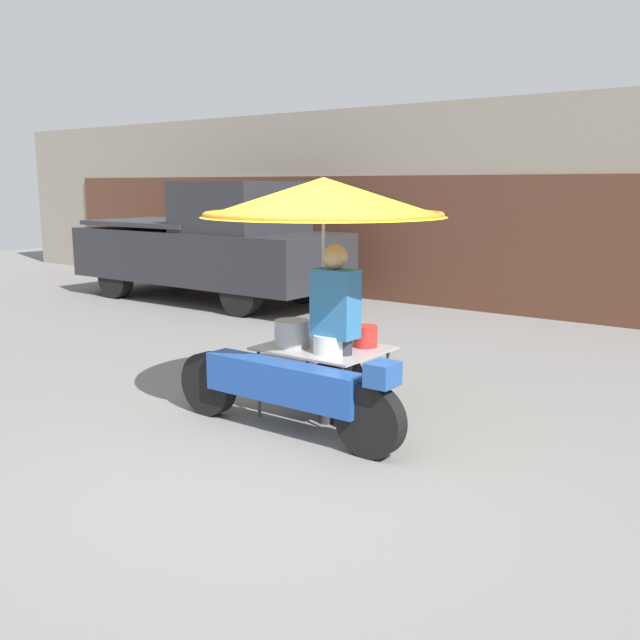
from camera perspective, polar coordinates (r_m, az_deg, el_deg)
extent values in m
plane|color=slate|center=(5.40, -3.13, -11.43)|extent=(36.00, 36.00, 0.00)
cube|color=gray|center=(12.21, 21.64, 8.38)|extent=(28.00, 2.00, 3.37)
cube|color=#563323|center=(11.26, 20.04, 5.33)|extent=(23.80, 0.06, 2.19)
cylinder|color=black|center=(5.45, 4.05, -8.05)|extent=(0.57, 0.14, 0.57)
cylinder|color=black|center=(6.49, -8.89, -5.04)|extent=(0.57, 0.14, 0.57)
cube|color=#1E479E|center=(5.88, -3.02, -4.96)|extent=(1.52, 0.24, 0.32)
cube|color=#234C93|center=(5.28, 5.03, -4.34)|extent=(0.20, 0.24, 0.18)
cylinder|color=black|center=(6.56, 1.57, -4.99)|extent=(0.51, 0.14, 0.51)
cylinder|color=#515156|center=(5.82, 1.76, -6.53)|extent=(0.03, 0.03, 0.61)
cylinder|color=#515156|center=(6.39, 5.41, -4.98)|extent=(0.03, 0.03, 0.61)
cylinder|color=#515156|center=(6.36, -4.91, -5.07)|extent=(0.03, 0.03, 0.61)
cylinder|color=#515156|center=(6.88, -0.98, -3.79)|extent=(0.03, 0.03, 0.61)
cube|color=#9E9EA3|center=(6.27, 0.27, -2.27)|extent=(1.05, 0.83, 0.02)
cylinder|color=#B2B2B7|center=(6.17, 0.28, 2.98)|extent=(0.03, 0.03, 1.14)
cone|color=yellow|center=(6.11, 0.28, 9.81)|extent=(2.10, 2.10, 0.33)
torus|color=orange|center=(6.11, 0.28, 8.45)|extent=(2.04, 2.04, 0.05)
cylinder|color=#939399|center=(6.27, -2.26, -1.08)|extent=(0.31, 0.31, 0.24)
cylinder|color=silver|center=(6.05, 0.98, -1.89)|extent=(0.33, 0.33, 0.16)
cylinder|color=red|center=(6.27, 3.65, -1.31)|extent=(0.21, 0.21, 0.19)
cylinder|color=#2D2D33|center=(6.16, 0.53, -4.79)|extent=(0.14, 0.14, 0.77)
cylinder|color=#2D2D33|center=(6.06, 1.91, -5.06)|extent=(0.14, 0.14, 0.77)
cube|color=teal|center=(5.96, 1.24, 1.33)|extent=(0.38, 0.22, 0.58)
sphere|color=tan|center=(5.91, 1.25, 5.10)|extent=(0.21, 0.21, 0.21)
cylinder|color=black|center=(11.22, -6.33, 2.12)|extent=(0.72, 0.24, 0.72)
cylinder|color=black|center=(12.42, -1.30, 3.03)|extent=(0.72, 0.24, 0.72)
cylinder|color=black|center=(13.51, -16.04, 3.24)|extent=(0.72, 0.24, 0.72)
cylinder|color=black|center=(14.52, -11.03, 3.96)|extent=(0.72, 0.24, 0.72)
cube|color=#28282D|center=(12.81, -9.04, 5.13)|extent=(5.17, 1.88, 0.89)
cube|color=#28282D|center=(12.17, -6.40, 8.99)|extent=(1.76, 1.73, 0.84)
cube|color=#2D2D33|center=(13.52, -12.21, 7.63)|extent=(2.69, 1.80, 0.08)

